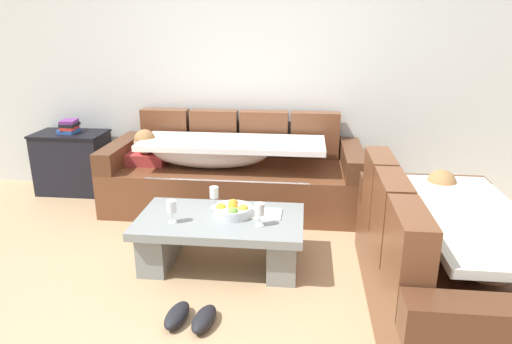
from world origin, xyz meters
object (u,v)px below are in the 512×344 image
Objects in this scene: book_stack_on_cabinet at (69,127)px; side_cabinet at (73,162)px; couch_along_wall at (230,174)px; coffee_table at (221,235)px; wine_glass_near_left at (172,207)px; couch_near_window at (447,265)px; wine_glass_near_right at (260,210)px; fruit_bowl at (233,210)px; pair_of_shoes at (190,317)px; open_magazine at (262,214)px; wine_glass_far_back at (214,193)px.

side_cabinet is at bearing 173.86° from book_stack_on_cabinet.
couch_along_wall reaches higher than coffee_table.
side_cabinet reaches higher than wine_glass_near_left.
couch_near_window is 1.23m from wine_glass_near_right.
side_cabinet is (-1.91, 1.33, -0.10)m from fruit_bowl.
book_stack_on_cabinet reaches higher than coffee_table.
fruit_bowl is at bearing 145.10° from wine_glass_near_right.
wine_glass_near_left is 0.80m from pair_of_shoes.
couch_along_wall is 1.16m from coffee_table.
couch_near_window is at bearing -23.93° from open_magazine.
open_magazine is 0.39× the size of side_cabinet.
couch_near_window is 1.29m from open_magazine.
book_stack_on_cabinet is 0.63× the size of pair_of_shoes.
open_magazine is (0.00, 0.20, -0.11)m from wine_glass_near_right.
wine_glass_near_left is at bearing -99.19° from couch_along_wall.
book_stack_on_cabinet is at bearing 142.93° from coffee_table.
couch_along_wall is at bearing 100.17° from fruit_bowl.
side_cabinet is (-1.50, 1.50, -0.17)m from wine_glass_near_left.
couch_near_window reaches higher than coffee_table.
wine_glass_far_back is (-0.16, 0.14, 0.07)m from fruit_bowl.
couch_along_wall is 14.46× the size of wine_glass_far_back.
couch_along_wall is 14.46× the size of wine_glass_near_left.
wine_glass_near_right is 0.59× the size of open_magazine.
couch_along_wall reaches higher than side_cabinet.
couch_along_wall is 3.33× the size of side_cabinet.
wine_glass_near_right reaches higher than open_magazine.
wine_glass_near_right is (0.41, -1.26, 0.17)m from couch_along_wall.
coffee_table is 0.32m from wine_glass_far_back.
pair_of_shoes is (0.06, -1.87, -0.28)m from couch_along_wall.
side_cabinet is 2.76m from pair_of_shoes.
wine_glass_near_right is 0.80× the size of book_stack_on_cabinet.
side_cabinet is 2.19× the size of pair_of_shoes.
couch_along_wall is at bearing 80.81° from wine_glass_near_left.
coffee_table is at bearing -84.34° from couch_along_wall.
book_stack_on_cabinet reaches higher than wine_glass_near_left.
book_stack_on_cabinet reaches higher than open_magazine.
book_stack_on_cabinet is (-3.28, 1.83, 0.37)m from couch_near_window.
wine_glass_far_back is (-1.54, 0.64, 0.16)m from couch_near_window.
coffee_table is 2.33m from book_stack_on_cabinet.
couch_near_window is 10.95× the size of wine_glass_far_back.
book_stack_on_cabinet is at bearing 149.83° from open_magazine.
open_magazine is at bearing -31.18° from side_cabinet.
wine_glass_near_left is 0.66m from open_magazine.
wine_glass_far_back is 0.23× the size of side_cabinet.
book_stack_on_cabinet is (-1.70, 0.22, 0.37)m from couch_along_wall.
wine_glass_near_right is at bearing -34.90° from fruit_bowl.
wine_glass_far_back is (-0.08, 0.18, 0.26)m from coffee_table.
wine_glass_near_left and wine_glass_near_right have the same top height.
wine_glass_near_left is 1.00× the size of wine_glass_near_right.
wine_glass_near_left is 0.62m from wine_glass_near_right.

